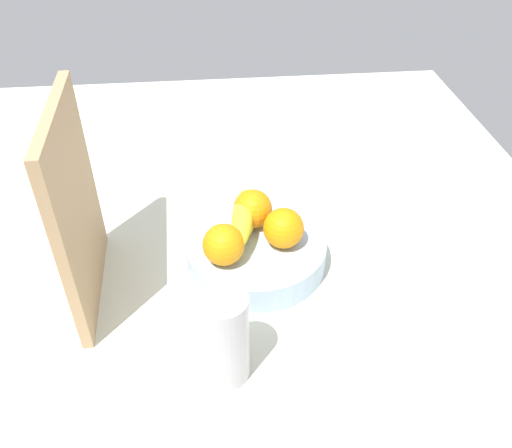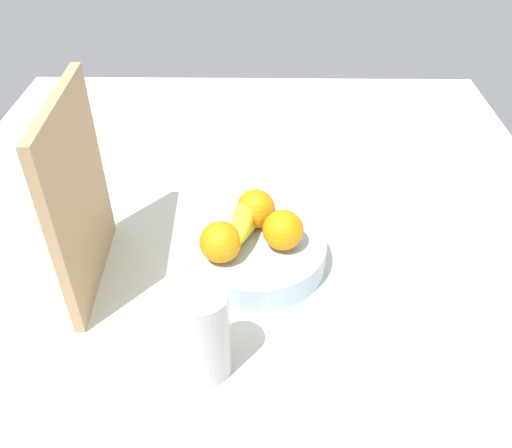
# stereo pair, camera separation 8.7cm
# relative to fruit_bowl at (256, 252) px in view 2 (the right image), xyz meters

# --- Properties ---
(ground_plane) EXTENTS (1.80, 1.40, 0.03)m
(ground_plane) POSITION_rel_fruit_bowl_xyz_m (-0.03, 0.02, -0.04)
(ground_plane) COLOR beige
(fruit_bowl) EXTENTS (0.27, 0.27, 0.06)m
(fruit_bowl) POSITION_rel_fruit_bowl_xyz_m (0.00, 0.00, 0.00)
(fruit_bowl) COLOR #AAC2D9
(fruit_bowl) RESTS_ON ground_plane
(orange_front_left) EXTENTS (0.08, 0.08, 0.08)m
(orange_front_left) POSITION_rel_fruit_bowl_xyz_m (-0.01, -0.05, 0.07)
(orange_front_left) COLOR orange
(orange_front_left) RESTS_ON fruit_bowl
(orange_front_right) EXTENTS (0.08, 0.08, 0.08)m
(orange_front_right) POSITION_rel_fruit_bowl_xyz_m (0.05, 0.00, 0.07)
(orange_front_right) COLOR orange
(orange_front_right) RESTS_ON fruit_bowl
(orange_center) EXTENTS (0.08, 0.08, 0.08)m
(orange_center) POSITION_rel_fruit_bowl_xyz_m (-0.05, 0.06, 0.07)
(orange_center) COLOR orange
(orange_center) RESTS_ON fruit_bowl
(banana_bunch) EXTENTS (0.17, 0.11, 0.06)m
(banana_bunch) POSITION_rel_fruit_bowl_xyz_m (0.02, 0.02, 0.06)
(banana_bunch) COLOR yellow
(banana_bunch) RESTS_ON fruit_bowl
(cutting_board) EXTENTS (0.28, 0.03, 0.36)m
(cutting_board) POSITION_rel_fruit_bowl_xyz_m (-0.04, 0.30, 0.15)
(cutting_board) COLOR tan
(cutting_board) RESTS_ON ground_plane
(thermos_tumbler) EXTENTS (0.07, 0.07, 0.16)m
(thermos_tumbler) POSITION_rel_fruit_bowl_xyz_m (-0.25, 0.07, 0.05)
(thermos_tumbler) COLOR #B9B3BB
(thermos_tumbler) RESTS_ON ground_plane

